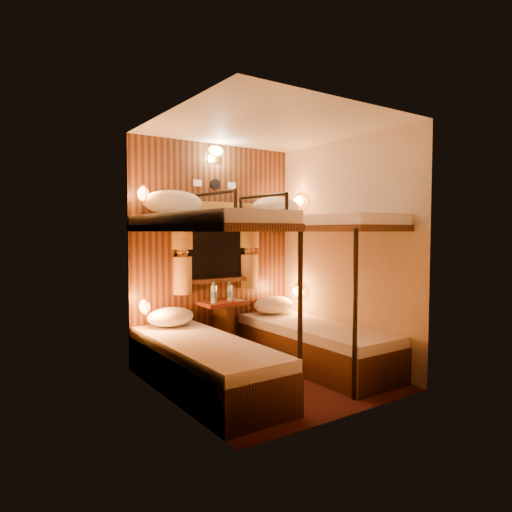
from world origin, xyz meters
TOP-DOWN VIEW (x-y plane):
  - floor at (0.00, 0.00)m, footprint 2.10×2.10m
  - ceiling at (0.00, 0.00)m, footprint 2.10×2.10m
  - wall_back at (0.00, 1.05)m, footprint 2.40×0.00m
  - wall_front at (0.00, -1.05)m, footprint 2.40×0.00m
  - wall_left at (-1.00, 0.00)m, footprint 0.00×2.40m
  - wall_right at (1.00, 0.00)m, footprint 0.00×2.40m
  - back_panel at (0.00, 1.04)m, footprint 2.00×0.03m
  - bunk_left at (-0.65, 0.07)m, footprint 0.72×1.90m
  - bunk_right at (0.65, 0.07)m, footprint 0.72×1.90m
  - window at (0.00, 1.00)m, footprint 1.00×0.12m
  - curtains at (0.00, 0.97)m, footprint 1.10×0.22m
  - back_fixtures at (0.00, 1.00)m, footprint 0.54×0.09m
  - reading_lamps at (-0.00, 0.70)m, footprint 2.00×0.20m
  - table at (0.00, 0.85)m, footprint 0.50×0.34m
  - bottle_left at (-0.14, 0.80)m, footprint 0.06×0.06m
  - bottle_right at (0.05, 0.80)m, footprint 0.06×0.06m
  - sachet_a at (0.17, 0.78)m, footprint 0.10×0.08m
  - sachet_b at (0.16, 0.92)m, footprint 0.09×0.08m
  - pillow_lower_left at (-0.65, 0.79)m, footprint 0.49×0.35m
  - pillow_lower_right at (0.65, 0.79)m, footprint 0.51×0.36m
  - pillow_upper_left at (-0.65, 0.71)m, footprint 0.61×0.43m
  - pillow_upper_right at (0.65, 0.74)m, footprint 0.59×0.42m

SIDE VIEW (x-z plane):
  - floor at x=0.00m, z-range 0.00..0.00m
  - table at x=0.00m, z-range 0.09..0.74m
  - pillow_lower_left at x=-0.65m, z-range 0.46..0.65m
  - pillow_lower_right at x=0.65m, z-range 0.46..0.66m
  - bunk_left at x=-0.65m, z-range -0.35..1.47m
  - bunk_right at x=0.65m, z-range -0.35..1.47m
  - sachet_b at x=0.16m, z-range 0.65..0.66m
  - sachet_a at x=0.17m, z-range 0.65..0.66m
  - bottle_right at x=0.05m, z-range 0.64..0.85m
  - bottle_left at x=-0.14m, z-range 0.63..0.86m
  - window at x=0.00m, z-range 0.79..1.58m
  - wall_back at x=0.00m, z-range 0.00..2.40m
  - wall_front at x=0.00m, z-range 0.00..2.40m
  - wall_left at x=-1.00m, z-range 0.00..2.40m
  - wall_right at x=1.00m, z-range 0.00..2.40m
  - back_panel at x=0.00m, z-range 0.00..2.40m
  - reading_lamps at x=0.00m, z-range 0.62..1.86m
  - curtains at x=0.00m, z-range 0.76..1.76m
  - pillow_upper_right at x=0.65m, z-range 1.59..1.82m
  - pillow_upper_left at x=-0.65m, z-range 1.59..1.83m
  - back_fixtures at x=0.00m, z-range 2.00..2.49m
  - ceiling at x=0.00m, z-range 2.40..2.40m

